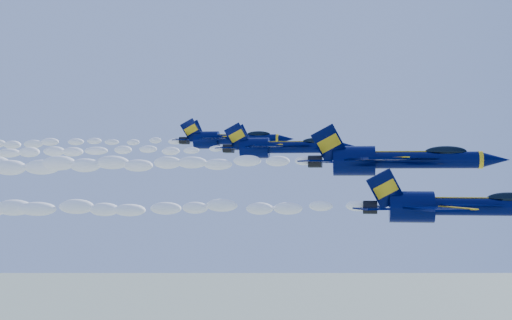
# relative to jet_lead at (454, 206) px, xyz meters

# --- Properties ---
(jet_lead) EXTENTS (17.77, 14.57, 6.60)m
(jet_lead) POSITION_rel_jet_lead_xyz_m (0.00, 0.00, 0.00)
(jet_lead) COLOR #000634
(smoke_trail_jet_lead) EXTENTS (41.09, 1.84, 1.65)m
(smoke_trail_jet_lead) POSITION_rel_jet_lead_xyz_m (-28.14, 0.00, -0.38)
(smoke_trail_jet_lead) COLOR white
(jet_second) EXTENTS (19.95, 16.36, 7.41)m
(jet_second) POSITION_rel_jet_lead_xyz_m (-4.52, 9.38, 4.26)
(jet_second) COLOR #000634
(smoke_trail_jet_second) EXTENTS (41.09, 2.06, 1.86)m
(smoke_trail_jet_second) POSITION_rel_jet_lead_xyz_m (-33.59, 9.38, 3.86)
(smoke_trail_jet_second) COLOR white
(jet_third) EXTENTS (15.64, 12.83, 5.81)m
(jet_third) POSITION_rel_jet_lead_xyz_m (-16.86, 16.60, 5.94)
(jet_third) COLOR #000634
(smoke_trail_jet_third) EXTENTS (41.09, 1.62, 1.46)m
(smoke_trail_jet_third) POSITION_rel_jet_lead_xyz_m (-44.09, 16.60, 5.58)
(smoke_trail_jet_third) COLOR white
(jet_fourth) EXTENTS (15.35, 12.59, 5.70)m
(jet_fourth) POSITION_rel_jet_lead_xyz_m (-25.06, 26.55, 7.51)
(jet_fourth) COLOR #000634
(smoke_trail_jet_fourth) EXTENTS (41.09, 1.59, 1.43)m
(smoke_trail_jet_fourth) POSITION_rel_jet_lead_xyz_m (-52.17, 26.55, 7.15)
(smoke_trail_jet_fourth) COLOR white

